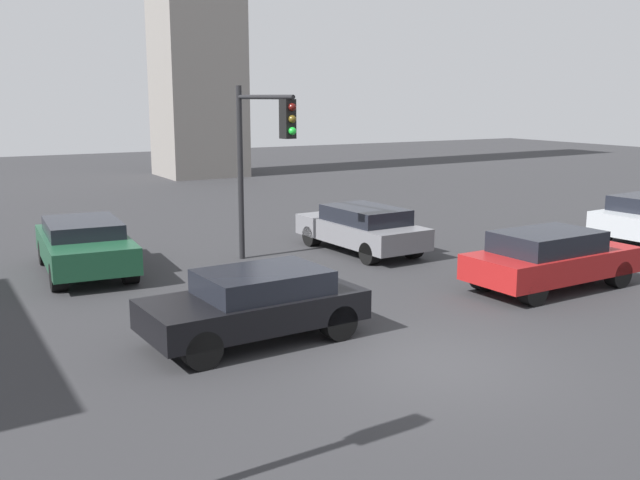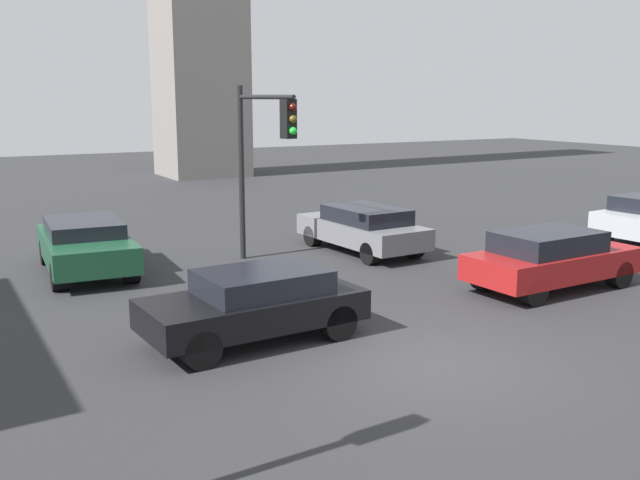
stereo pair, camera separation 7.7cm
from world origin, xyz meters
name	(u,v)px [view 1 (the left image)]	position (x,y,z in m)	size (l,w,h in m)	color
ground_plane	(432,364)	(0.00, 0.00, 0.00)	(103.88, 103.88, 0.00)	#2D2D30
traffic_light_1	(263,142)	(0.69, 8.32, 3.43)	(0.63, 2.65, 4.93)	black
car_2	(256,303)	(-2.16, 2.68, 0.74)	(4.28, 2.14, 1.37)	black
car_3	(551,258)	(5.66, 2.64, 0.77)	(4.53, 2.06, 1.45)	maroon
car_4	(85,245)	(-3.83, 9.92, 0.77)	(2.41, 4.76, 1.40)	#19472D
car_6	(362,228)	(4.01, 8.53, 0.74)	(2.13, 4.61, 1.39)	slate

